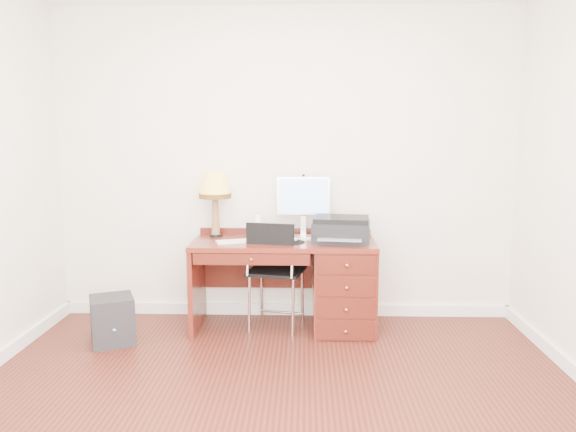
{
  "coord_description": "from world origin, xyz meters",
  "views": [
    {
      "loc": [
        0.17,
        -3.16,
        1.63
      ],
      "look_at": [
        0.04,
        1.2,
        0.99
      ],
      "focal_mm": 35.0,
      "sensor_mm": 36.0,
      "label": 1
    }
  ],
  "objects_px": {
    "chair": "(276,264)",
    "monitor": "(303,199)",
    "printer": "(341,229)",
    "desk": "(322,280)",
    "leg_lamp": "(215,189)",
    "phone": "(258,231)",
    "equipment_box": "(112,320)"
  },
  "relations": [
    {
      "from": "monitor",
      "to": "printer",
      "type": "height_order",
      "value": "monitor"
    },
    {
      "from": "monitor",
      "to": "desk",
      "type": "bearing_deg",
      "value": -48.23
    },
    {
      "from": "monitor",
      "to": "chair",
      "type": "height_order",
      "value": "monitor"
    },
    {
      "from": "chair",
      "to": "equipment_box",
      "type": "bearing_deg",
      "value": -153.28
    },
    {
      "from": "printer",
      "to": "leg_lamp",
      "type": "distance_m",
      "value": 1.12
    },
    {
      "from": "printer",
      "to": "chair",
      "type": "bearing_deg",
      "value": -170.57
    },
    {
      "from": "chair",
      "to": "equipment_box",
      "type": "height_order",
      "value": "chair"
    },
    {
      "from": "equipment_box",
      "to": "leg_lamp",
      "type": "bearing_deg",
      "value": 13.25
    },
    {
      "from": "printer",
      "to": "desk",
      "type": "bearing_deg",
      "value": 176.75
    },
    {
      "from": "monitor",
      "to": "equipment_box",
      "type": "distance_m",
      "value": 1.82
    },
    {
      "from": "chair",
      "to": "monitor",
      "type": "bearing_deg",
      "value": 56.15
    },
    {
      "from": "phone",
      "to": "equipment_box",
      "type": "distance_m",
      "value": 1.36
    },
    {
      "from": "monitor",
      "to": "leg_lamp",
      "type": "relative_size",
      "value": 0.92
    },
    {
      "from": "desk",
      "to": "monitor",
      "type": "distance_m",
      "value": 0.7
    },
    {
      "from": "desk",
      "to": "leg_lamp",
      "type": "xyz_separation_m",
      "value": [
        -0.91,
        0.16,
        0.75
      ]
    },
    {
      "from": "leg_lamp",
      "to": "chair",
      "type": "height_order",
      "value": "leg_lamp"
    },
    {
      "from": "printer",
      "to": "leg_lamp",
      "type": "height_order",
      "value": "leg_lamp"
    },
    {
      "from": "desk",
      "to": "chair",
      "type": "bearing_deg",
      "value": -172.71
    },
    {
      "from": "desk",
      "to": "equipment_box",
      "type": "bearing_deg",
      "value": -166.54
    },
    {
      "from": "desk",
      "to": "chair",
      "type": "height_order",
      "value": "chair"
    },
    {
      "from": "desk",
      "to": "printer",
      "type": "height_order",
      "value": "printer"
    },
    {
      "from": "monitor",
      "to": "equipment_box",
      "type": "relative_size",
      "value": 1.39
    },
    {
      "from": "printer",
      "to": "chair",
      "type": "height_order",
      "value": "printer"
    },
    {
      "from": "monitor",
      "to": "printer",
      "type": "distance_m",
      "value": 0.43
    },
    {
      "from": "desk",
      "to": "chair",
      "type": "relative_size",
      "value": 1.63
    },
    {
      "from": "monitor",
      "to": "chair",
      "type": "distance_m",
      "value": 0.6
    },
    {
      "from": "leg_lamp",
      "to": "desk",
      "type": "bearing_deg",
      "value": -9.78
    },
    {
      "from": "phone",
      "to": "equipment_box",
      "type": "bearing_deg",
      "value": -149.7
    },
    {
      "from": "printer",
      "to": "chair",
      "type": "xyz_separation_m",
      "value": [
        -0.54,
        -0.02,
        -0.29
      ]
    },
    {
      "from": "leg_lamp",
      "to": "equipment_box",
      "type": "height_order",
      "value": "leg_lamp"
    },
    {
      "from": "printer",
      "to": "phone",
      "type": "relative_size",
      "value": 2.52
    },
    {
      "from": "desk",
      "to": "monitor",
      "type": "relative_size",
      "value": 2.91
    }
  ]
}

